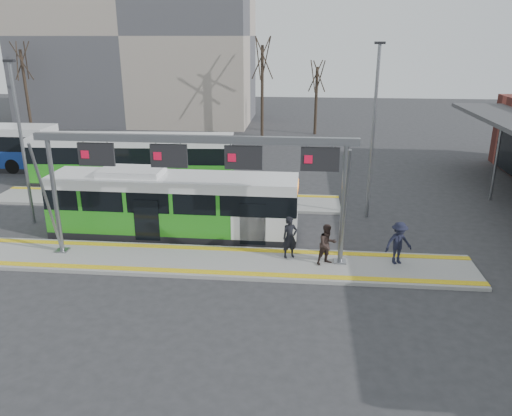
{
  "coord_description": "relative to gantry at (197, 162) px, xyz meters",
  "views": [
    {
      "loc": [
        3.8,
        -18.77,
        9.06
      ],
      "look_at": [
        1.75,
        3.0,
        1.47
      ],
      "focal_mm": 35.0,
      "sensor_mm": 36.0,
      "label": 1
    }
  ],
  "objects": [
    {
      "name": "lamp_west",
      "position": [
        -9.36,
        3.58,
        -0.05
      ],
      "size": [
        0.5,
        0.25,
        8.01
      ],
      "color": "slate",
      "rests_on": "ground"
    },
    {
      "name": "tree_far",
      "position": [
        -22.75,
        28.1,
        2.4
      ],
      "size": [
        1.4,
        1.4,
        8.84
      ],
      "color": "#382B21",
      "rests_on": "ground"
    },
    {
      "name": "hero_bus",
      "position": [
        -1.84,
        2.79,
        -2.84
      ],
      "size": [
        11.65,
        2.59,
        3.19
      ],
      "rotation": [
        0.0,
        0.0,
        -0.01
      ],
      "color": "black",
      "rests_on": "ground"
    },
    {
      "name": "platform_second",
      "position": [
        -3.65,
        7.75,
        -4.22
      ],
      "size": [
        20.0,
        3.0,
        0.15
      ],
      "primitive_type": "cube",
      "color": "gray",
      "rests_on": "ground"
    },
    {
      "name": "platform_main",
      "position": [
        0.35,
        -0.25,
        -4.22
      ],
      "size": [
        22.0,
        3.0,
        0.15
      ],
      "primitive_type": "cube",
      "color": "gray",
      "rests_on": "ground"
    },
    {
      "name": "gantry",
      "position": [
        0.0,
        0.0,
        0.0
      ],
      "size": [
        13.0,
        1.68,
        5.2
      ],
      "color": "slate",
      "rests_on": "platform_main"
    },
    {
      "name": "tree_left",
      "position": [
        0.3,
        27.88,
        2.78
      ],
      "size": [
        1.4,
        1.4,
        9.33
      ],
      "color": "#382B21",
      "rests_on": "ground"
    },
    {
      "name": "tactile_second",
      "position": [
        -3.65,
        8.9,
        -4.14
      ],
      "size": [
        20.0,
        0.35,
        0.02
      ],
      "color": "yellow",
      "rests_on": "platform_second"
    },
    {
      "name": "tactile_main",
      "position": [
        0.35,
        -0.25,
        -4.14
      ],
      "size": [
        22.0,
        2.65,
        0.02
      ],
      "color": "yellow",
      "rests_on": "platform_main"
    },
    {
      "name": "tree_mid",
      "position": [
        5.32,
        29.31,
        1.1
      ],
      "size": [
        1.4,
        1.4,
        7.12
      ],
      "color": "#382B21",
      "rests_on": "ground"
    },
    {
      "name": "passenger_c",
      "position": [
        8.18,
        0.16,
        -3.25
      ],
      "size": [
        1.32,
        1.02,
        1.8
      ],
      "primitive_type": "imported",
      "rotation": [
        0.0,
        0.0,
        0.34
      ],
      "color": "black",
      "rests_on": "platform_main"
    },
    {
      "name": "ground",
      "position": [
        0.35,
        -0.25,
        -4.3
      ],
      "size": [
        120.0,
        120.0,
        0.0
      ],
      "primitive_type": "plane",
      "color": "#2D2D30",
      "rests_on": "ground"
    },
    {
      "name": "apartment_block",
      "position": [
        -13.65,
        35.75,
        4.91
      ],
      "size": [
        24.5,
        12.5,
        18.4
      ],
      "color": "#A49789",
      "rests_on": "ground"
    },
    {
      "name": "passenger_a",
      "position": [
        3.74,
        0.34,
        -3.25
      ],
      "size": [
        0.78,
        0.67,
        1.8
      ],
      "primitive_type": "imported",
      "rotation": [
        0.0,
        0.0,
        0.44
      ],
      "color": "black",
      "rests_on": "platform_main"
    },
    {
      "name": "lamp_east",
      "position": [
        7.64,
        6.1,
        0.34
      ],
      "size": [
        0.5,
        0.25,
        8.78
      ],
      "color": "slate",
      "rests_on": "ground"
    },
    {
      "name": "passenger_b",
      "position": [
        5.29,
        -0.17,
        -3.29
      ],
      "size": [
        1.05,
        0.99,
        1.72
      ],
      "primitive_type": "imported",
      "rotation": [
        0.0,
        0.0,
        0.55
      ],
      "color": "#2F221F",
      "rests_on": "platform_main"
    },
    {
      "name": "bg_bus_green",
      "position": [
        -6.5,
        11.0,
        -2.75
      ],
      "size": [
        12.71,
        3.43,
        3.14
      ],
      "rotation": [
        0.0,
        0.0,
        0.06
      ],
      "color": "black",
      "rests_on": "ground"
    }
  ]
}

